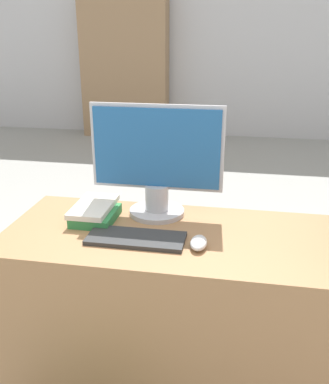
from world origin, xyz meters
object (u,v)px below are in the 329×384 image
(monitor, at_px, (157,162))
(mouse, at_px, (199,243))
(keyboard, at_px, (136,238))
(book_stack, at_px, (95,212))

(monitor, height_order, mouse, monitor)
(keyboard, relative_size, book_stack, 1.41)
(keyboard, height_order, book_stack, book_stack)
(monitor, xyz_separation_m, book_stack, (-0.24, -0.10, -0.20))
(mouse, bearing_deg, monitor, 127.19)
(monitor, relative_size, book_stack, 2.10)
(mouse, distance_m, book_stack, 0.47)
(keyboard, bearing_deg, monitor, 83.67)
(monitor, distance_m, keyboard, 0.33)
(mouse, bearing_deg, keyboard, 176.70)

